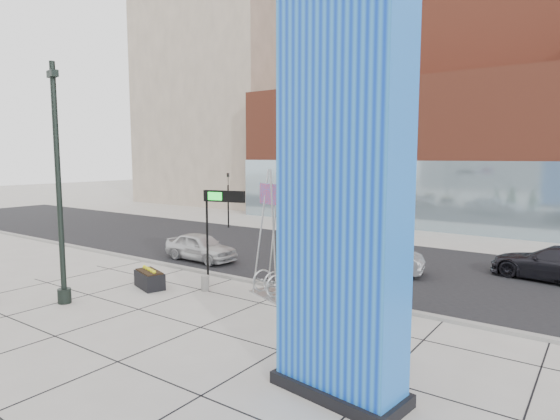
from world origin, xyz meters
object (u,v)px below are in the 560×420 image
Objects in this scene: concrete_bollard at (205,283)px; car_white_west at (201,247)px; lamp_post at (60,207)px; overhead_street_sign at (219,204)px; car_silver_mid at (372,256)px; blue_pylon at (342,176)px; public_art_sculpture at (275,263)px.

concrete_bollard is 0.15× the size of car_white_west.
lamp_post reaches higher than overhead_street_sign.
lamp_post is 5.79m from overhead_street_sign.
car_silver_mid is (7.21, 10.58, -2.74)m from lamp_post.
blue_pylon is 15.17m from car_white_west.
overhead_street_sign is at bearing 85.99° from concrete_bollard.
overhead_street_sign is at bearing 57.54° from lamp_post.
public_art_sculpture is 7.89× the size of concrete_bollard.
car_silver_mid is at bearing 118.61° from blue_pylon.
car_silver_mid is (4.11, 5.70, -2.62)m from overhead_street_sign.
car_silver_mid is at bearing 96.34° from public_art_sculpture.
public_art_sculpture is (-5.51, 5.17, -3.60)m from blue_pylon.
public_art_sculpture is at bearing 20.37° from concrete_bollard.
concrete_bollard is at bearing 160.92° from blue_pylon.
blue_pylon reaches higher than overhead_street_sign.
public_art_sculpture is 1.05× the size of car_silver_mid.
public_art_sculpture is at bearing -110.78° from car_white_west.
public_art_sculpture is 7.28m from car_white_west.
car_silver_mid is (8.17, 2.70, 0.06)m from car_white_west.
blue_pylon is 12.13m from car_silver_mid.
public_art_sculpture is at bearing -6.80° from overhead_street_sign.
lamp_post is 1.86× the size of car_silver_mid.
car_silver_mid is at bearing 57.37° from concrete_bollard.
overhead_street_sign is (0.06, 0.80, 3.07)m from concrete_bollard.
public_art_sculpture is 3.02m from concrete_bollard.
overhead_street_sign is 5.72m from car_white_west.
blue_pylon is at bearing -170.62° from car_silver_mid.
car_white_west is at bearing 154.74° from blue_pylon.
blue_pylon reaches higher than car_silver_mid.
overhead_street_sign is at bearing -124.51° from car_white_west.
lamp_post reaches higher than public_art_sculpture.
public_art_sculpture is 3.37m from overhead_street_sign.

